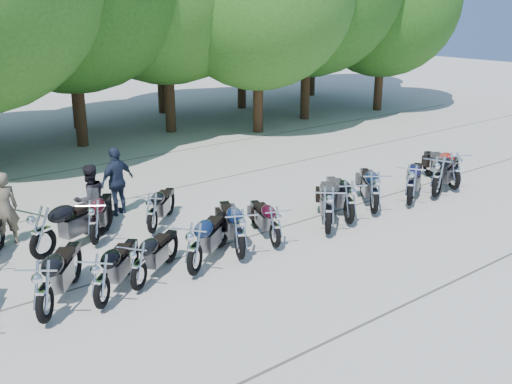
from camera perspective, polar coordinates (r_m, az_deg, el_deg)
ground at (r=13.58m, az=3.97°, el=-5.94°), size 90.00×90.00×0.00m
tree_8 at (r=31.67m, az=12.08°, el=17.47°), size 7.53×7.53×9.25m
motorcycle_1 at (r=11.11m, az=-19.60°, el=-8.81°), size 2.06×2.34×1.36m
motorcycle_2 at (r=11.33m, az=-14.56°, el=-8.12°), size 2.04×1.98×1.23m
motorcycle_3 at (r=11.86m, az=-11.16°, el=-6.82°), size 2.05×1.73×1.17m
motorcycle_4 at (r=12.28m, az=-5.89°, el=-5.30°), size 2.32×1.95×1.33m
motorcycle_5 at (r=12.95m, az=-1.55°, el=-3.93°), size 1.67×2.44×1.34m
motorcycle_6 at (r=13.61m, az=1.84°, el=-3.24°), size 1.31×2.12×1.15m
motorcycle_7 at (r=14.40m, az=6.93°, el=-1.66°), size 2.21×2.31×1.39m
motorcycle_8 at (r=15.16m, az=8.90°, el=-0.87°), size 1.81×2.38×1.32m
motorcycle_9 at (r=15.97m, az=11.25°, el=0.03°), size 2.09×2.31×1.35m
motorcycle_10 at (r=16.84m, az=14.56°, el=0.74°), size 2.44×1.89×1.37m
motorcycle_11 at (r=17.72m, az=16.93°, el=1.48°), size 2.64×1.61×1.43m
motorcycle_12 at (r=18.66m, az=18.41°, el=2.01°), size 1.81×2.43×1.35m
motorcycle_14 at (r=13.71m, az=-19.73°, el=-3.57°), size 2.60×1.70×1.42m
motorcycle_15 at (r=14.22m, az=-15.18°, el=-2.71°), size 1.83×2.21×1.26m
motorcycle_16 at (r=14.62m, az=-9.88°, el=-1.91°), size 1.96×1.92×1.19m
rider_1 at (r=15.05m, az=-15.51°, el=-0.66°), size 0.91×0.75×1.73m
rider_2 at (r=16.17m, az=-13.09°, el=1.02°), size 1.16×0.72×1.83m
rider_3 at (r=14.95m, az=-22.86°, el=-1.49°), size 0.65×0.44×1.76m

